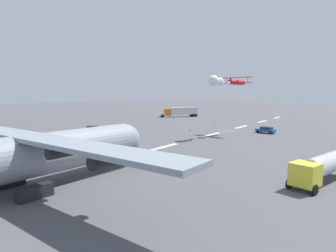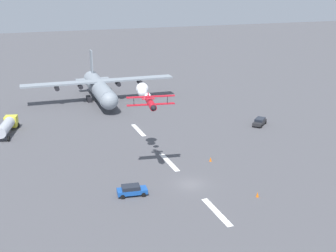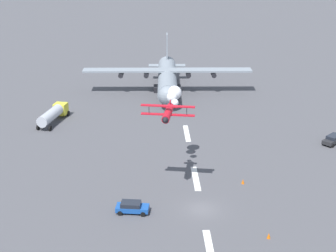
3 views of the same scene
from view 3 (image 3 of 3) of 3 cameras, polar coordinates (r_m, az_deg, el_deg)
ground_plane at (r=69.29m, az=3.78°, el=-9.22°), size 440.00×440.00×0.00m
runway_stripe_2 at (r=61.67m, az=4.66°, el=-13.45°), size 8.00×0.90×0.01m
runway_stripe_3 at (r=77.23m, az=3.10°, el=-5.82°), size 8.00×0.90×0.01m
runway_stripe_4 at (r=93.73m, az=2.11°, el=-0.81°), size 8.00×0.90×0.01m
cargo_transport_plane at (r=115.29m, az=-0.07°, el=5.24°), size 27.40×38.01×11.42m
stunt_biplane_red at (r=74.00m, az=0.44°, el=2.83°), size 13.24×7.33×2.11m
fuel_tanker_truck at (r=100.73m, az=-12.65°, el=1.31°), size 10.02×5.03×2.90m
followme_car_yellow at (r=93.49m, az=17.89°, el=-1.40°), size 4.35×4.55×1.52m
airport_staff_sedan at (r=68.19m, az=-4.03°, el=-8.97°), size 2.47×4.49×1.52m
traffic_cone_near at (r=64.27m, az=11.14°, el=-11.86°), size 0.44×0.44×0.75m
traffic_cone_far at (r=76.19m, az=8.33°, el=-6.12°), size 0.44×0.44×0.75m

